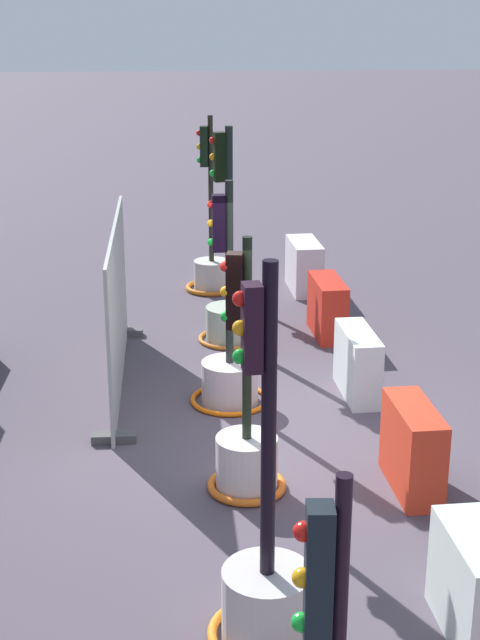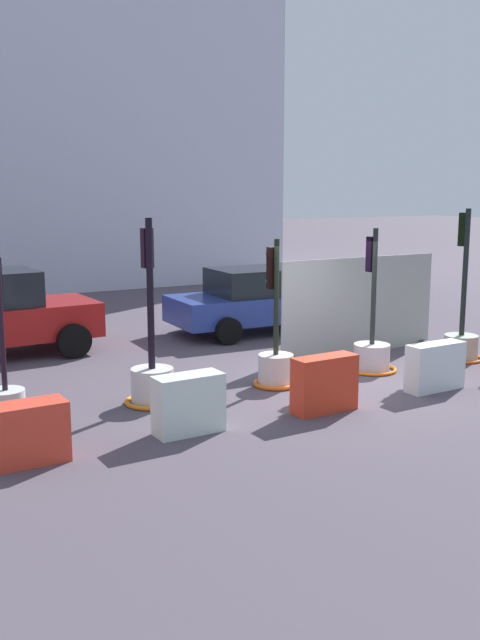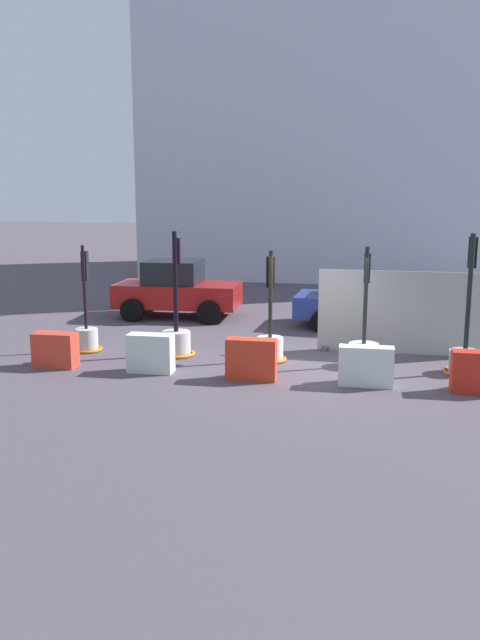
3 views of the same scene
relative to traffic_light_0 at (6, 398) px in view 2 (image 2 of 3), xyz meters
name	(u,v)px [view 2 (image 2 of 3)]	position (x,y,z in m)	size (l,w,h in m)	color
ground_plane	(335,383)	(5.73, -0.33, -0.44)	(120.00, 120.00, 0.00)	#514754
traffic_light_0	(6,398)	(0.00, 0.00, 0.00)	(0.76, 0.76, 2.66)	silver
traffic_light_1	(152,375)	(2.34, 0.08, 0.03)	(0.92, 0.92, 3.03)	silver
traffic_light_2	(275,361)	(4.68, 0.04, 0.00)	(0.80, 0.80, 2.62)	silver
traffic_light_3	(372,351)	(6.87, 0.06, -0.04)	(0.98, 0.98, 2.75)	silver
traffic_light_4	(461,336)	(9.08, -0.09, 0.05)	(0.91, 0.91, 3.09)	#AEB9A5
construction_barrier_0	(29,433)	(-0.02, -1.59, -0.04)	(0.99, 0.52, 0.80)	red
construction_barrier_1	(189,404)	(2.26, -1.52, -0.01)	(1.02, 0.47, 0.86)	silver
construction_barrier_2	(325,384)	(4.57, -1.63, 0.01)	(1.08, 0.43, 0.89)	red
construction_barrier_3	(435,367)	(6.97, -1.55, -0.02)	(1.13, 0.41, 0.84)	silver
car_red_compact	(0,315)	(0.84, 4.80, 0.44)	(3.97, 2.38, 1.81)	#A51715
car_blue_estate	(260,300)	(6.95, 4.45, 0.35)	(4.54, 2.33, 1.58)	navy
building_main_facade	(29,53)	(4.64, 17.41, 7.94)	(17.38, 8.99, 16.71)	silver
site_fence_panel	(360,307)	(7.63, 1.42, 0.54)	(3.93, 0.50, 2.06)	#9FA5A1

